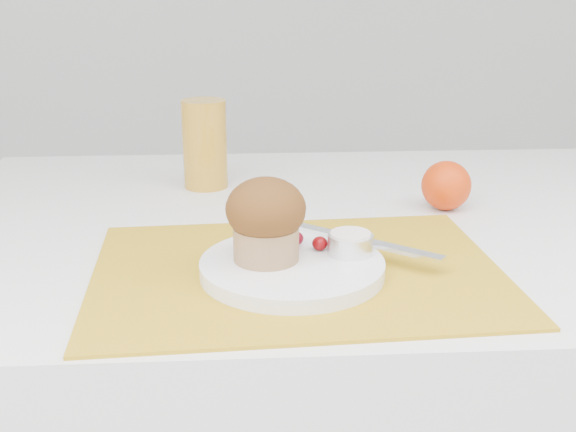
{
  "coord_description": "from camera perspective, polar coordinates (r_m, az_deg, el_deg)",
  "views": [
    {
      "loc": [
        -0.13,
        -0.95,
        1.1
      ],
      "look_at": [
        -0.08,
        -0.08,
        0.8
      ],
      "focal_mm": 45.0,
      "sensor_mm": 36.0,
      "label": 1
    }
  ],
  "objects": [
    {
      "name": "cream",
      "position": [
        0.87,
        4.97,
        -1.5
      ],
      "size": [
        0.06,
        0.06,
        0.01
      ],
      "primitive_type": "cylinder",
      "rotation": [
        0.0,
        0.0,
        -0.35
      ],
      "color": "white",
      "rests_on": "ramekin"
    },
    {
      "name": "orange",
      "position": [
        1.12,
        12.39,
        2.37
      ],
      "size": [
        0.07,
        0.07,
        0.07
      ],
      "primitive_type": "sphere",
      "color": "#E33C08",
      "rests_on": "table"
    },
    {
      "name": "raspberry_near",
      "position": [
        0.9,
        0.63,
        -1.77
      ],
      "size": [
        0.02,
        0.02,
        0.02
      ],
      "primitive_type": "ellipsoid",
      "color": "#4F020D",
      "rests_on": "plate"
    },
    {
      "name": "butter_knife",
      "position": [
        0.91,
        6.18,
        -2.04
      ],
      "size": [
        0.17,
        0.14,
        0.01
      ],
      "primitive_type": "cube",
      "rotation": [
        0.0,
        0.0,
        -0.67
      ],
      "color": "white",
      "rests_on": "plate"
    },
    {
      "name": "muffin",
      "position": [
        0.84,
        -1.76,
        -0.19
      ],
      "size": [
        0.1,
        0.1,
        0.1
      ],
      "color": "#A97E52",
      "rests_on": "plate"
    },
    {
      "name": "plate",
      "position": [
        0.86,
        0.33,
        -4.07
      ],
      "size": [
        0.24,
        0.24,
        0.02
      ],
      "primitive_type": "cylinder",
      "rotation": [
        0.0,
        0.0,
        0.08
      ],
      "color": "white",
      "rests_on": "placemat"
    },
    {
      "name": "juice_glass",
      "position": [
        1.21,
        -6.59,
        5.66
      ],
      "size": [
        0.09,
        0.09,
        0.15
      ],
      "primitive_type": "cylinder",
      "rotation": [
        0.0,
        0.0,
        -0.29
      ],
      "color": "gold",
      "rests_on": "table"
    },
    {
      "name": "ramekin",
      "position": [
        0.87,
        4.95,
        -2.22
      ],
      "size": [
        0.07,
        0.07,
        0.02
      ],
      "primitive_type": "cylinder",
      "rotation": [
        0.0,
        0.0,
        0.2
      ],
      "color": "silver",
      "rests_on": "plate"
    },
    {
      "name": "placemat",
      "position": [
        0.87,
        0.77,
        -4.41
      ],
      "size": [
        0.51,
        0.38,
        0.0
      ],
      "primitive_type": "cube",
      "rotation": [
        0.0,
        0.0,
        0.05
      ],
      "color": "gold",
      "rests_on": "table"
    },
    {
      "name": "raspberry_far",
      "position": [
        0.88,
        2.53,
        -2.17
      ],
      "size": [
        0.02,
        0.02,
        0.02
      ],
      "primitive_type": "ellipsoid",
      "color": "#520204",
      "rests_on": "plate"
    }
  ]
}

